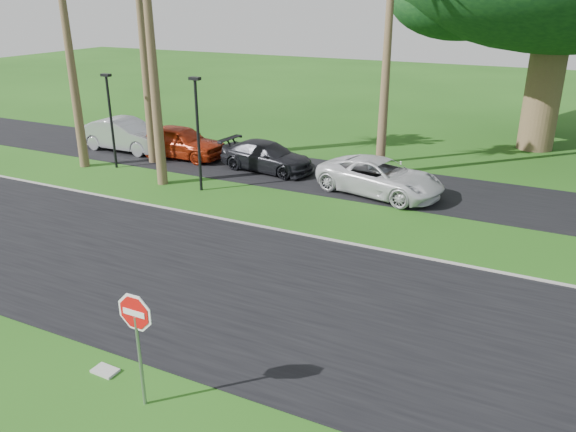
% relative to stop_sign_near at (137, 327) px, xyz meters
% --- Properties ---
extents(ground, '(120.00, 120.00, 0.00)m').
position_rel_stop_sign_near_xyz_m(ground, '(-0.50, 3.00, -1.77)').
color(ground, '#1D4A12').
rests_on(ground, ground).
extents(road, '(120.00, 8.00, 0.02)m').
position_rel_stop_sign_near_xyz_m(road, '(-0.50, 5.00, -1.76)').
color(road, black).
rests_on(road, ground).
extents(parking_strip, '(120.00, 5.00, 0.02)m').
position_rel_stop_sign_near_xyz_m(parking_strip, '(-0.50, 15.50, -1.76)').
color(parking_strip, black).
rests_on(parking_strip, ground).
extents(curb, '(120.00, 0.12, 0.06)m').
position_rel_stop_sign_near_xyz_m(curb, '(-0.50, 9.05, -1.74)').
color(curb, gray).
rests_on(curb, ground).
extents(stop_sign_near, '(1.05, 0.07, 2.62)m').
position_rel_stop_sign_near_xyz_m(stop_sign_near, '(0.00, 0.00, 0.00)').
color(stop_sign_near, gray).
rests_on(stop_sign_near, ground).
extents(streetlight_left, '(0.45, 0.25, 4.34)m').
position_rel_stop_sign_near_xyz_m(streetlight_left, '(-12.00, 12.50, 0.72)').
color(streetlight_left, black).
rests_on(streetlight_left, ground).
extents(streetlight_right, '(0.45, 0.25, 4.64)m').
position_rel_stop_sign_near_xyz_m(streetlight_right, '(-6.50, 11.50, 0.88)').
color(streetlight_right, black).
rests_on(streetlight_right, ground).
extents(car_silver, '(5.01, 1.78, 1.65)m').
position_rel_stop_sign_near_xyz_m(car_silver, '(-13.65, 15.14, -0.95)').
color(car_silver, '#A5A7AC').
rests_on(car_silver, ground).
extents(car_red, '(4.71, 1.91, 1.60)m').
position_rel_stop_sign_near_xyz_m(car_red, '(-10.28, 15.27, -0.97)').
color(car_red, maroon).
rests_on(car_red, ground).
extents(car_dark, '(4.73, 2.31, 1.32)m').
position_rel_stop_sign_near_xyz_m(car_dark, '(-5.34, 15.18, -1.11)').
color(car_dark, black).
rests_on(car_dark, ground).
extents(car_minivan, '(5.57, 3.44, 1.44)m').
position_rel_stop_sign_near_xyz_m(car_minivan, '(0.34, 14.28, -1.05)').
color(car_minivan, silver).
rests_on(car_minivan, ground).
extents(utility_slab, '(0.56, 0.37, 0.06)m').
position_rel_stop_sign_near_xyz_m(utility_slab, '(-1.44, 0.42, -1.74)').
color(utility_slab, '#A8A8A0').
rests_on(utility_slab, ground).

